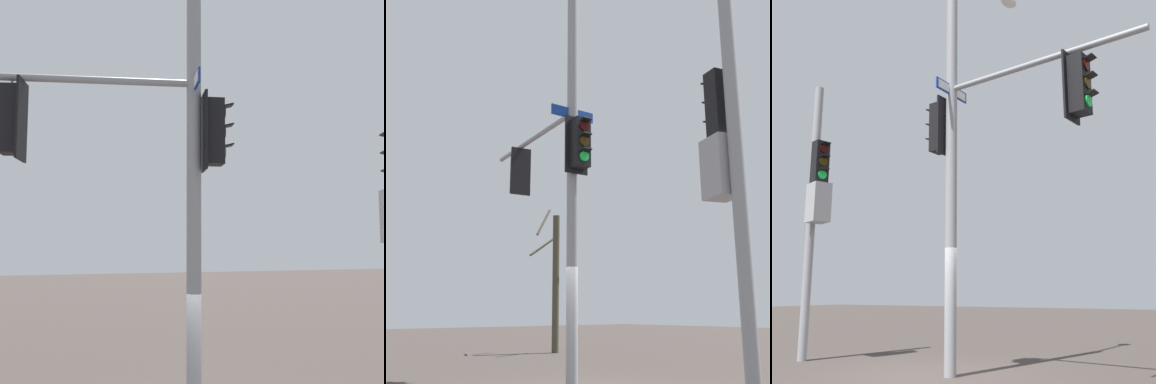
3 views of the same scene
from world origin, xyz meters
The scene contains 3 objects.
main_signal_pole_assembly centered at (0.91, 0.20, 5.39)m, with size 4.85×3.44×9.90m.
secondary_pole_assembly centered at (-3.67, 0.26, 3.84)m, with size 0.81×0.61×6.99m.
bare_tree_across_street centered at (8.65, -5.54, 2.94)m, with size 1.89×1.88×5.88m.
Camera 2 is at (-7.99, 6.74, 1.59)m, focal length 47.07 mm.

